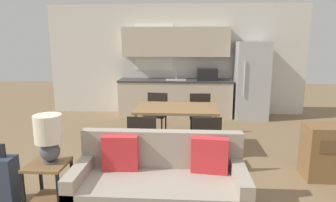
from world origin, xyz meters
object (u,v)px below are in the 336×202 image
object	(u,v)px
refrigerator	(251,80)
side_table	(49,179)
table_lamp	(49,135)
couch	(160,182)
dining_chair_near_right	(205,139)
dining_table	(176,111)
dining_chair_near_left	(144,139)
dining_chair_far_right	(200,113)
dining_chair_far_left	(156,112)

from	to	relation	value
refrigerator	side_table	bearing A→B (deg)	-125.98
side_table	table_lamp	world-z (taller)	table_lamp
couch	dining_chair_near_right	xyz separation A→B (m)	(0.55, 1.06, 0.14)
dining_table	dining_chair_near_left	bearing A→B (deg)	-118.10
couch	side_table	world-z (taller)	couch
couch	dining_chair_far_right	bearing A→B (deg)	78.28
dining_chair_near_right	dining_chair_far_right	xyz separation A→B (m)	(-0.01, 1.55, 0.00)
dining_chair_near_left	dining_chair_far_left	xyz separation A→B (m)	(0.01, 1.60, 0.00)
table_lamp	dining_chair_near_right	distance (m)	2.08
dining_chair_near_left	dining_chair_far_left	world-z (taller)	same
side_table	couch	bearing A→B (deg)	1.37
refrigerator	table_lamp	distance (m)	5.10
couch	table_lamp	distance (m)	1.31
couch	table_lamp	world-z (taller)	table_lamp
couch	dining_chair_near_left	size ratio (longest dim) A/B	2.20
dining_chair_far_right	couch	bearing A→B (deg)	-103.01
dining_chair_far_right	side_table	bearing A→B (deg)	-125.22
table_lamp	dining_chair_near_left	size ratio (longest dim) A/B	0.65
side_table	dining_table	bearing A→B (deg)	54.47
dining_chair_far_right	dining_chair_near_left	bearing A→B (deg)	-120.17
dining_table	couch	xyz separation A→B (m)	(-0.11, -1.85, -0.35)
dining_chair_near_right	dining_chair_near_left	bearing A→B (deg)	-3.01
dining_table	dining_chair_near_left	size ratio (longest dim) A/B	1.63
dining_table	dining_chair_far_left	bearing A→B (deg)	118.42
couch	table_lamp	xyz separation A→B (m)	(-1.20, 0.00, 0.51)
dining_chair_near_left	dining_chair_near_right	xyz separation A→B (m)	(0.88, 0.03, 0.00)
refrigerator	dining_chair_far_right	bearing A→B (deg)	-129.30
refrigerator	dining_chair_far_left	bearing A→B (deg)	-144.56
dining_chair_near_left	dining_chair_far_right	xyz separation A→B (m)	(0.87, 1.57, 0.00)
refrigerator	dining_chair_near_right	world-z (taller)	refrigerator
dining_table	dining_chair_far_left	size ratio (longest dim) A/B	1.63
dining_chair_far_left	dining_chair_far_right	size ratio (longest dim) A/B	1.00
side_table	table_lamp	distance (m)	0.49
dining_chair_near_left	dining_chair_near_right	size ratio (longest dim) A/B	1.00
dining_chair_far_left	dining_chair_near_right	xyz separation A→B (m)	(0.86, -1.58, 0.00)
refrigerator	dining_chair_near_left	bearing A→B (deg)	-124.32
dining_chair_far_left	dining_chair_far_right	bearing A→B (deg)	6.84
table_lamp	dining_table	bearing A→B (deg)	54.62
dining_chair_far_right	table_lamp	bearing A→B (deg)	-125.09
dining_table	dining_chair_far_left	distance (m)	0.92
dining_chair_near_right	refrigerator	bearing A→B (deg)	-116.63
couch	dining_chair_far_left	xyz separation A→B (m)	(-0.32, 2.63, 0.14)
couch	dining_chair_far_right	xyz separation A→B (m)	(0.54, 2.61, 0.14)
dining_table	table_lamp	world-z (taller)	table_lamp
refrigerator	dining_chair_far_left	size ratio (longest dim) A/B	2.18
dining_chair_near_right	dining_chair_far_right	bearing A→B (deg)	-94.41
refrigerator	couch	bearing A→B (deg)	-113.40
refrigerator	table_lamp	size ratio (longest dim) A/B	3.37
couch	dining_chair_far_right	distance (m)	2.67
dining_table	dining_chair_near_right	bearing A→B (deg)	-60.98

